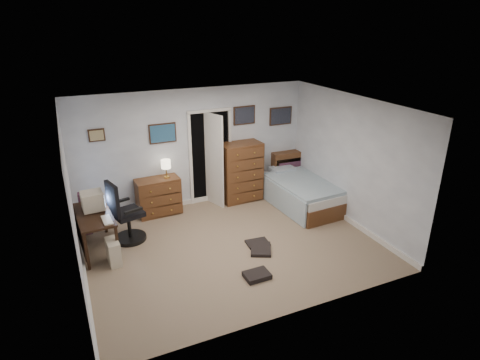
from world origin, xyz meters
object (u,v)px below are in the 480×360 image
office_chair (125,218)px  low_dresser (159,196)px  tall_dresser (241,172)px  computer_desk (90,223)px  bed (300,193)px

office_chair → low_dresser: 1.18m
tall_dresser → computer_desk: bearing=-167.1°
office_chair → low_dresser: bearing=31.3°
tall_dresser → bed: tall_dresser is taller
computer_desk → tall_dresser: tall_dresser is taller
low_dresser → tall_dresser: 1.86m
tall_dresser → bed: bearing=-42.0°
bed → tall_dresser: bearing=138.1°
computer_desk → bed: (4.27, 0.11, -0.23)m
office_chair → bed: (3.67, 0.01, -0.15)m
office_chair → tall_dresser: (2.65, 0.83, 0.20)m
tall_dresser → bed: 1.36m
computer_desk → office_chair: size_ratio=1.05×
low_dresser → office_chair: bearing=-136.3°
computer_desk → office_chair: office_chair is taller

